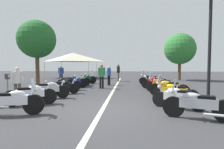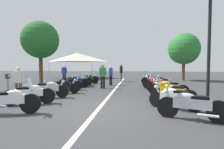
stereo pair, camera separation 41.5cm
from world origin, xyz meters
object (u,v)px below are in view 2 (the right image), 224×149
motorcycle_right_row_4 (162,85)px  bystander_1 (18,80)px  motorcycle_left_row_1 (30,94)px  motorcycle_right_row_1 (174,98)px  motorcycle_right_row_3 (168,88)px  traffic_cone_1 (185,89)px  motorcycle_left_row_7 (87,78)px  street_lamp_twin_globe (210,26)px  bystander_0 (103,74)px  parking_meter (8,82)px  motorcycle_left_row_4 (67,84)px  bystander_3 (64,73)px  motorcycle_left_row_5 (75,81)px  motorcycle_right_row_2 (172,92)px  motorcycle_left_row_3 (62,86)px  motorcycle_right_row_5 (157,82)px  traffic_cone_0 (48,87)px  motorcycle_right_row_6 (156,81)px  motorcycle_right_row_0 (191,105)px  motorcycle_right_row_7 (153,79)px  roadside_tree_0 (40,40)px  event_tent (77,57)px  roadside_tree_1 (184,49)px  motorcycle_left_row_0 (10,100)px  motorcycle_left_row_6 (80,80)px  bystander_4 (121,71)px  bystander_2 (111,74)px

motorcycle_right_row_4 → bystander_1: bearing=49.1°
motorcycle_left_row_1 → motorcycle_right_row_1: size_ratio=1.05×
motorcycle_right_row_3 → traffic_cone_1: (0.84, -1.08, -0.17)m
motorcycle_left_row_7 → street_lamp_twin_globe: size_ratio=0.39×
motorcycle_right_row_4 → bystander_0: 4.19m
street_lamp_twin_globe → parking_meter: (-1.39, 8.90, -2.55)m
motorcycle_left_row_4 → bystander_3: 5.22m
motorcycle_left_row_5 → bystander_3: size_ratio=1.22×
motorcycle_right_row_2 → motorcycle_left_row_3: bearing=13.7°
bystander_3 → motorcycle_right_row_1: bearing=-135.9°
motorcycle_left_row_4 → bystander_3: size_ratio=1.12×
motorcycle_left_row_4 → bystander_1: size_ratio=1.17×
motorcycle_right_row_5 → traffic_cone_0: size_ratio=3.17×
motorcycle_right_row_3 → bystander_1: (-1.39, 7.56, 0.44)m
motorcycle_right_row_5 → parking_meter: bearing=59.6°
motorcycle_right_row_6 → bystander_0: (-1.33, 3.87, 0.56)m
motorcycle_left_row_3 → motorcycle_right_row_0: (-4.26, -5.91, 0.03)m
motorcycle_right_row_1 → motorcycle_right_row_7: (8.34, -0.00, 0.01)m
motorcycle_right_row_6 → roadside_tree_0: (0.64, 9.65, 3.36)m
motorcycle_right_row_2 → motorcycle_left_row_5: bearing=-7.1°
event_tent → roadside_tree_0: bearing=175.0°
motorcycle_left_row_7 → bystander_1: 7.28m
bystander_3 → event_tent: 6.57m
motorcycle_right_row_4 → event_tent: event_tent is taller
motorcycle_left_row_7 → motorcycle_right_row_0: size_ratio=0.99×
motorcycle_right_row_1 → traffic_cone_1: 3.83m
motorcycle_left_row_1 → traffic_cone_0: bearing=79.6°
motorcycle_right_row_1 → traffic_cone_0: bearing=-0.3°
bystander_0 → motorcycle_right_row_5: bearing=64.4°
motorcycle_left_row_7 → roadside_tree_1: size_ratio=0.39×
motorcycle_right_row_1 → street_lamp_twin_globe: street_lamp_twin_globe is taller
parking_meter → motorcycle_left_row_0: bearing=-54.0°
motorcycle_left_row_6 → roadside_tree_0: size_ratio=0.35×
motorcycle_right_row_3 → event_tent: 15.68m
bystander_3 → bystander_4: (2.20, -5.17, 0.08)m
bystander_2 → motorcycle_left_row_7: bearing=-58.1°
motorcycle_right_row_5 → roadside_tree_0: size_ratio=0.36×
traffic_cone_1 → bystander_3: size_ratio=0.38×
motorcycle_left_row_1 → motorcycle_right_row_6: 9.11m
motorcycle_left_row_4 → motorcycle_left_row_7: bearing=58.9°
motorcycle_left_row_4 → traffic_cone_0: motorcycle_left_row_4 is taller
street_lamp_twin_globe → roadside_tree_0: size_ratio=0.93×
traffic_cone_0 → roadside_tree_0: (3.93, 2.64, 3.52)m
motorcycle_left_row_3 → motorcycle_left_row_5: size_ratio=0.98×
motorcycle_left_row_7 → bystander_3: 2.48m
motorcycle_right_row_5 → traffic_cone_0: motorcycle_right_row_5 is taller
motorcycle_left_row_0 → parking_meter: parking_meter is taller
motorcycle_right_row_2 → motorcycle_right_row_7: (6.93, 0.20, 0.00)m
motorcycle_left_row_6 → motorcycle_right_row_1: (-7.01, -5.89, -0.01)m
motorcycle_left_row_0 → bystander_2: 9.27m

